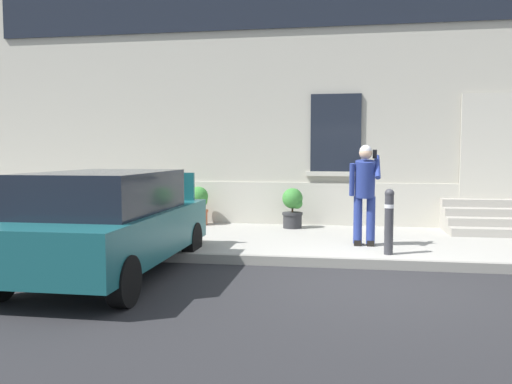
{
  "coord_description": "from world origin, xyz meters",
  "views": [
    {
      "loc": [
        -0.39,
        -7.0,
        1.76
      ],
      "look_at": [
        -1.78,
        1.6,
        1.1
      ],
      "focal_mm": 36.31,
      "sensor_mm": 36.0,
      "label": 1
    }
  ],
  "objects_px": {
    "planter_terracotta": "(199,205)",
    "planter_charcoal": "(293,207)",
    "bollard_near_person": "(389,219)",
    "hatchback_car_teal": "(110,221)",
    "bollard_far_left": "(169,215)",
    "person_on_phone": "(365,189)"
  },
  "relations": [
    {
      "from": "bollard_far_left",
      "to": "planter_terracotta",
      "type": "distance_m",
      "value": 2.84
    },
    {
      "from": "person_on_phone",
      "to": "planter_terracotta",
      "type": "relative_size",
      "value": 2.03
    },
    {
      "from": "hatchback_car_teal",
      "to": "planter_charcoal",
      "type": "xyz_separation_m",
      "value": [
        2.24,
        4.14,
        -0.18
      ]
    },
    {
      "from": "bollard_near_person",
      "to": "bollard_far_left",
      "type": "height_order",
      "value": "same"
    },
    {
      "from": "planter_terracotta",
      "to": "planter_charcoal",
      "type": "distance_m",
      "value": 2.13
    },
    {
      "from": "bollard_far_left",
      "to": "planter_terracotta",
      "type": "height_order",
      "value": "bollard_far_left"
    },
    {
      "from": "planter_terracotta",
      "to": "planter_charcoal",
      "type": "relative_size",
      "value": 1.0
    },
    {
      "from": "hatchback_car_teal",
      "to": "person_on_phone",
      "type": "relative_size",
      "value": 2.34
    },
    {
      "from": "hatchback_car_teal",
      "to": "person_on_phone",
      "type": "xyz_separation_m",
      "value": [
        3.65,
        2.17,
        0.36
      ]
    },
    {
      "from": "hatchback_car_teal",
      "to": "planter_terracotta",
      "type": "height_order",
      "value": "hatchback_car_teal"
    },
    {
      "from": "hatchback_car_teal",
      "to": "person_on_phone",
      "type": "bearing_deg",
      "value": 30.81
    },
    {
      "from": "hatchback_car_teal",
      "to": "planter_charcoal",
      "type": "distance_m",
      "value": 4.71
    },
    {
      "from": "hatchback_car_teal",
      "to": "bollard_far_left",
      "type": "relative_size",
      "value": 3.9
    },
    {
      "from": "bollard_far_left",
      "to": "bollard_near_person",
      "type": "bearing_deg",
      "value": 0.0
    },
    {
      "from": "bollard_near_person",
      "to": "hatchback_car_teal",
      "type": "bearing_deg",
      "value": -159.51
    },
    {
      "from": "bollard_far_left",
      "to": "planter_terracotta",
      "type": "relative_size",
      "value": 1.22
    },
    {
      "from": "planter_terracotta",
      "to": "person_on_phone",
      "type": "bearing_deg",
      "value": -31.18
    },
    {
      "from": "person_on_phone",
      "to": "planter_charcoal",
      "type": "relative_size",
      "value": 2.03
    },
    {
      "from": "hatchback_car_teal",
      "to": "bollard_far_left",
      "type": "bearing_deg",
      "value": 76.34
    },
    {
      "from": "bollard_far_left",
      "to": "planter_charcoal",
      "type": "distance_m",
      "value": 3.25
    },
    {
      "from": "planter_charcoal",
      "to": "planter_terracotta",
      "type": "bearing_deg",
      "value": 175.37
    },
    {
      "from": "hatchback_car_teal",
      "to": "bollard_near_person",
      "type": "xyz_separation_m",
      "value": [
        4.0,
        1.49,
        -0.08
      ]
    }
  ]
}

